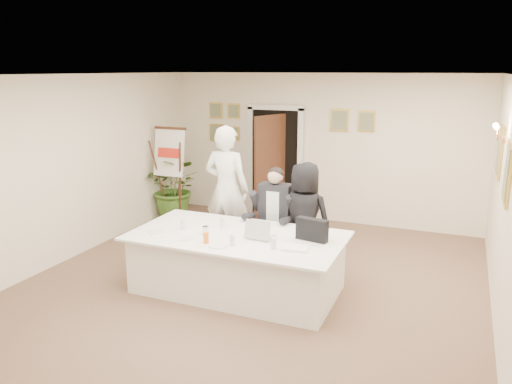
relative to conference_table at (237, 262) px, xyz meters
The scene contains 28 objects.
floor 0.41m from the conference_table, 27.51° to the left, with size 7.00×7.00×0.00m, color brown.
ceiling 2.41m from the conference_table, 27.51° to the left, with size 6.00×7.00×0.02m, color white.
wall_back 3.70m from the conference_table, 88.19° to the left, with size 6.00×0.10×2.80m, color white.
wall_front 3.59m from the conference_table, 88.13° to the right, with size 6.00×0.10×2.80m, color white.
wall_left 3.06m from the conference_table, behind, with size 0.10×7.00×2.80m, color white.
wall_right 3.27m from the conference_table, ahead, with size 0.10×7.00×2.80m, color white.
doorway 3.53m from the conference_table, 102.84° to the left, with size 1.14×0.86×2.20m.
pictures_back_wall 3.88m from the conference_table, 101.02° to the left, with size 3.40×0.06×0.80m, color gold, non-canonical shape.
pictures_right_wall 3.60m from the conference_table, 22.21° to the left, with size 0.06×2.20×0.80m, color gold, non-canonical shape.
wall_sconce 3.68m from the conference_table, 22.67° to the left, with size 0.20×0.30×0.24m, color #D98545, non-canonical shape.
conference_table is the anchor object (origin of this frame).
seated_man 1.07m from the conference_table, 81.89° to the left, with size 0.65×0.69×1.51m, color black, non-canonical shape.
flip_chart 3.43m from the conference_table, 135.76° to the left, with size 0.62×0.40×1.79m.
standing_man 1.66m from the conference_table, 120.82° to the left, with size 0.74×0.49×2.03m, color white.
standing_woman 1.21m from the conference_table, 57.42° to the left, with size 0.79×0.51×1.62m, color black.
potted_palm 3.59m from the conference_table, 134.46° to the left, with size 1.10×0.95×1.22m, color #3A6220.
laptop 0.62m from the conference_table, ahead, with size 0.34×0.36×0.28m, color #B7BABC, non-canonical shape.
laptop_bag 1.11m from the conference_table, ahead, with size 0.41×0.11×0.29m, color black.
paper_stack 0.98m from the conference_table, 14.53° to the right, with size 0.31×0.22×0.03m, color white.
plate_left 1.14m from the conference_table, 162.58° to the right, with size 0.23×0.23×0.01m, color white.
plate_mid 0.77m from the conference_table, 141.91° to the right, with size 0.21×0.21×0.01m, color white.
plate_near 0.62m from the conference_table, 94.01° to the right, with size 0.24×0.24×0.01m, color white.
glass_a 0.89m from the conference_table, behind, with size 0.07×0.07×0.14m, color silver.
glass_b 0.61m from the conference_table, 73.10° to the right, with size 0.06×0.06×0.14m, color silver.
glass_c 0.83m from the conference_table, 26.33° to the right, with size 0.07×0.07×0.14m, color silver.
glass_d 0.60m from the conference_table, 145.50° to the left, with size 0.06×0.06×0.14m, color silver.
oj_glass 0.66m from the conference_table, 116.52° to the right, with size 0.07×0.07×0.13m, color orange.
steel_jug 0.60m from the conference_table, 158.95° to the right, with size 0.08×0.08×0.11m, color silver.
Camera 1 is at (2.48, -5.64, 2.87)m, focal length 35.00 mm.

